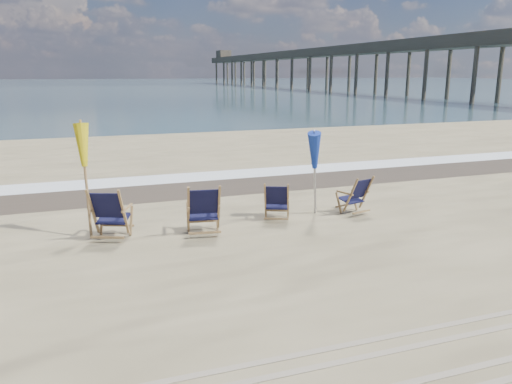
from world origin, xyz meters
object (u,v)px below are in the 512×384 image
umbrella_yellow (84,151)px  fishing_pier (324,64)px  umbrella_blue (316,151)px  beach_chair_0 (124,214)px  beach_chair_2 (288,202)px  beach_chair_1 (219,209)px  beach_chair_3 (366,194)px

umbrella_yellow → fishing_pier: size_ratio=0.02×
umbrella_blue → beach_chair_0: bearing=-175.7°
beach_chair_0 → beach_chair_2: 3.54m
fishing_pier → beach_chair_1: bearing=-118.4°
beach_chair_0 → umbrella_blue: bearing=-153.1°
beach_chair_2 → umbrella_yellow: (-4.18, 0.42, 1.29)m
beach_chair_1 → umbrella_blue: size_ratio=0.53×
fishing_pier → umbrella_blue: bearing=-117.1°
beach_chair_0 → beach_chair_2: (3.54, 0.14, -0.10)m
umbrella_yellow → umbrella_blue: (4.91, -0.24, -0.21)m
beach_chair_2 → umbrella_yellow: umbrella_yellow is taller
beach_chair_3 → beach_chair_0: bearing=-13.8°
beach_chair_1 → umbrella_blue: 2.68m
beach_chair_3 → beach_chair_2: bearing=-14.7°
beach_chair_2 → umbrella_blue: size_ratio=0.44×
beach_chair_0 → fishing_pier: bearing=-97.1°
beach_chair_0 → beach_chair_3: (5.55, 0.17, -0.08)m
beach_chair_0 → fishing_pier: fishing_pier is taller
umbrella_yellow → fishing_pier: bearing=59.8°
beach_chair_1 → beach_chair_2: beach_chair_1 is taller
beach_chair_0 → umbrella_blue: (4.27, 0.32, 0.99)m
beach_chair_1 → umbrella_yellow: bearing=-9.4°
beach_chair_0 → beach_chair_3: bearing=-155.7°
umbrella_yellow → umbrella_blue: size_ratio=1.11×
umbrella_yellow → beach_chair_2: bearing=-5.7°
beach_chair_2 → umbrella_blue: bearing=-141.4°
beach_chair_3 → umbrella_blue: size_ratio=0.45×
beach_chair_0 → umbrella_blue: size_ratio=0.53×
beach_chair_3 → fishing_pier: size_ratio=0.01×
beach_chair_0 → beach_chair_2: bearing=-155.2°
beach_chair_2 → fishing_pier: size_ratio=0.01×
beach_chair_1 → beach_chair_2: bearing=-157.6°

